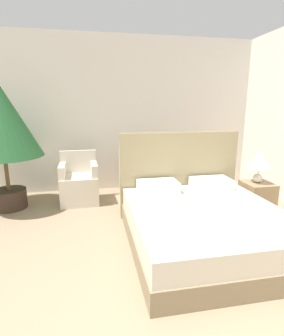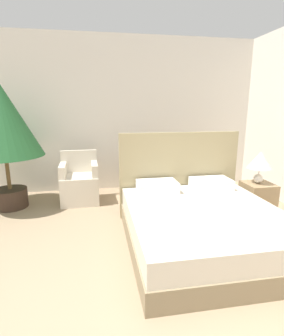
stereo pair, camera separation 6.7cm
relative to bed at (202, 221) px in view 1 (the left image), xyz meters
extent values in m
plane|color=#9E8466|center=(-0.69, -1.11, -0.27)|extent=(16.00, 16.00, 0.00)
cube|color=silver|center=(-0.69, 2.40, 1.18)|extent=(10.00, 0.06, 2.90)
cube|color=#8C7A5B|center=(0.00, -0.10, -0.16)|extent=(1.75, 1.91, 0.23)
cube|color=beige|center=(0.00, -0.10, 0.08)|extent=(1.71, 1.87, 0.24)
cube|color=tan|center=(0.00, 0.88, 0.35)|extent=(1.78, 0.06, 1.25)
cube|color=white|center=(-0.39, 0.63, 0.27)|extent=(0.55, 0.37, 0.14)
cube|color=white|center=(0.39, 0.63, 0.27)|extent=(0.55, 0.37, 0.14)
cube|color=beige|center=(-1.51, 1.67, -0.04)|extent=(0.64, 0.60, 0.47)
cube|color=beige|center=(-1.52, 1.93, 0.39)|extent=(0.62, 0.08, 0.39)
cube|color=beige|center=(-1.77, 1.66, 0.30)|extent=(0.12, 0.53, 0.20)
cube|color=beige|center=(-1.25, 1.68, 0.30)|extent=(0.12, 0.53, 0.20)
cube|color=beige|center=(-0.46, 1.67, -0.04)|extent=(0.68, 0.65, 0.47)
cube|color=beige|center=(-0.49, 1.93, 0.39)|extent=(0.62, 0.13, 0.39)
cube|color=beige|center=(-0.72, 1.64, 0.30)|extent=(0.16, 0.53, 0.20)
cube|color=beige|center=(-0.20, 1.70, 0.30)|extent=(0.16, 0.53, 0.20)
cylinder|color=#38281E|center=(-2.61, 1.62, -0.12)|extent=(0.52, 0.52, 0.31)
cylinder|color=brown|center=(-2.61, 1.62, 0.31)|extent=(0.06, 0.06, 0.54)
cone|color=#235B2D|center=(-2.61, 1.62, 1.16)|extent=(1.18, 1.18, 1.16)
cube|color=#937A56|center=(1.18, 0.67, -0.03)|extent=(0.41, 0.42, 0.49)
sphere|color=white|center=(1.18, 0.69, 0.29)|extent=(0.14, 0.14, 0.14)
cylinder|color=white|center=(1.18, 0.69, 0.40)|extent=(0.02, 0.02, 0.09)
cone|color=silver|center=(1.18, 0.69, 0.57)|extent=(0.35, 0.35, 0.25)
camera|label=1|loc=(-1.26, -2.73, 1.35)|focal=28.00mm
camera|label=2|loc=(-1.19, -2.74, 1.35)|focal=28.00mm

